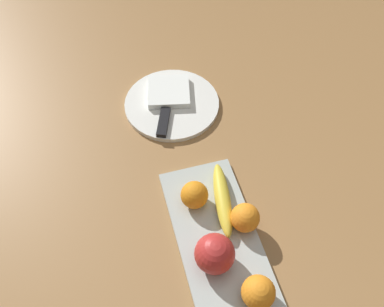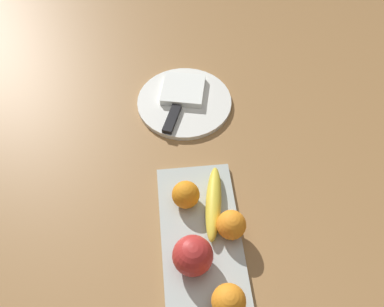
# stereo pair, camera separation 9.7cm
# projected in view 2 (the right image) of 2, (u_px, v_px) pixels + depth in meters

# --- Properties ---
(ground_plane) EXTENTS (2.40, 2.40, 0.00)m
(ground_plane) POSITION_uv_depth(u_px,v_px,m) (200.00, 231.00, 0.90)
(ground_plane) COLOR #9C7041
(fruit_tray) EXTENTS (0.36, 0.17, 0.01)m
(fruit_tray) POSITION_uv_depth(u_px,v_px,m) (201.00, 240.00, 0.88)
(fruit_tray) COLOR #B2BDB9
(fruit_tray) RESTS_ON ground_plane
(apple) EXTENTS (0.08, 0.08, 0.08)m
(apple) POSITION_uv_depth(u_px,v_px,m) (193.00, 256.00, 0.81)
(apple) COLOR red
(apple) RESTS_ON fruit_tray
(banana) EXTENTS (0.18, 0.06, 0.03)m
(banana) POSITION_uv_depth(u_px,v_px,m) (213.00, 203.00, 0.91)
(banana) COLOR gold
(banana) RESTS_ON fruit_tray
(orange_near_apple) EXTENTS (0.06, 0.06, 0.06)m
(orange_near_apple) POSITION_uv_depth(u_px,v_px,m) (229.00, 301.00, 0.77)
(orange_near_apple) COLOR orange
(orange_near_apple) RESTS_ON fruit_tray
(orange_near_banana) EXTENTS (0.06, 0.06, 0.06)m
(orange_near_banana) POSITION_uv_depth(u_px,v_px,m) (186.00, 195.00, 0.90)
(orange_near_banana) COLOR orange
(orange_near_banana) RESTS_ON fruit_tray
(orange_center) EXTENTS (0.06, 0.06, 0.06)m
(orange_center) POSITION_uv_depth(u_px,v_px,m) (231.00, 225.00, 0.86)
(orange_center) COLOR orange
(orange_center) RESTS_ON fruit_tray
(dinner_plate) EXTENTS (0.25, 0.25, 0.01)m
(dinner_plate) POSITION_uv_depth(u_px,v_px,m) (185.00, 102.00, 1.11)
(dinner_plate) COLOR white
(dinner_plate) RESTS_ON ground_plane
(folded_napkin) EXTENTS (0.13, 0.13, 0.02)m
(folded_napkin) POSITION_uv_depth(u_px,v_px,m) (183.00, 90.00, 1.12)
(folded_napkin) COLOR white
(folded_napkin) RESTS_ON dinner_plate
(knife) EXTENTS (0.18, 0.09, 0.01)m
(knife) POSITION_uv_depth(u_px,v_px,m) (174.00, 115.00, 1.07)
(knife) COLOR silver
(knife) RESTS_ON dinner_plate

